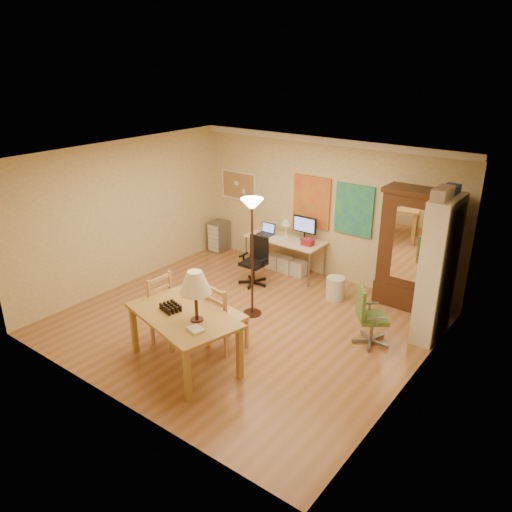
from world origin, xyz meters
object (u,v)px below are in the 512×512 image
Objects in this scene: office_chair_black at (254,272)px; office_chair_green at (369,329)px; bookshelf at (438,270)px; dining_table at (187,306)px; computer_desk at (287,252)px; armoire at (412,257)px.

office_chair_black is 0.98× the size of office_chair_green.
bookshelf is at bearing 2.50° from office_chair_black.
dining_table is 3.73m from bookshelf.
office_chair_green is at bearing -30.75° from computer_desk.
armoire reaches higher than office_chair_black.
computer_desk is 0.71× the size of bookshelf.
computer_desk is at bearing 102.02° from dining_table.
dining_table is at bearing -77.98° from computer_desk.
bookshelf reaches higher than armoire.
armoire is (-0.01, 1.56, 0.66)m from office_chair_green.
office_chair_green is 0.45× the size of armoire.
bookshelf reaches higher than computer_desk.
computer_desk reaches higher than office_chair_green.
dining_table reaches higher than office_chair_black.
office_chair_green reaches higher than office_chair_black.
armoire is (1.72, 3.64, -0.05)m from dining_table.
office_chair_green is at bearing 50.31° from dining_table.
armoire reaches higher than computer_desk.
office_chair_black is at bearing 109.15° from dining_table.
dining_table is 1.13× the size of computer_desk.
bookshelf is (2.37, 2.88, 0.15)m from dining_table.
office_chair_green is at bearing -89.78° from armoire.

